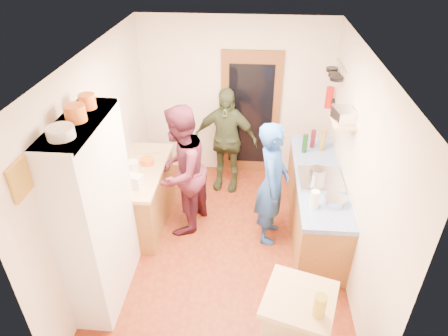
# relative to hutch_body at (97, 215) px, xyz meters

# --- Properties ---
(floor) EXTENTS (3.00, 4.00, 0.02)m
(floor) POSITION_rel_hutch_body_xyz_m (1.30, 0.80, -1.11)
(floor) COLOR brown
(floor) RESTS_ON ground
(ceiling) EXTENTS (3.00, 4.00, 0.02)m
(ceiling) POSITION_rel_hutch_body_xyz_m (1.30, 0.80, 1.51)
(ceiling) COLOR silver
(ceiling) RESTS_ON ground
(wall_back) EXTENTS (3.00, 0.02, 2.60)m
(wall_back) POSITION_rel_hutch_body_xyz_m (1.30, 2.81, 0.20)
(wall_back) COLOR silver
(wall_back) RESTS_ON ground
(wall_front) EXTENTS (3.00, 0.02, 2.60)m
(wall_front) POSITION_rel_hutch_body_xyz_m (1.30, -1.21, 0.20)
(wall_front) COLOR silver
(wall_front) RESTS_ON ground
(wall_left) EXTENTS (0.02, 4.00, 2.60)m
(wall_left) POSITION_rel_hutch_body_xyz_m (-0.21, 0.80, 0.20)
(wall_left) COLOR silver
(wall_left) RESTS_ON ground
(wall_right) EXTENTS (0.02, 4.00, 2.60)m
(wall_right) POSITION_rel_hutch_body_xyz_m (2.81, 0.80, 0.20)
(wall_right) COLOR silver
(wall_right) RESTS_ON ground
(door_frame) EXTENTS (0.95, 0.06, 2.10)m
(door_frame) POSITION_rel_hutch_body_xyz_m (1.55, 2.77, -0.05)
(door_frame) COLOR brown
(door_frame) RESTS_ON ground
(door_glass) EXTENTS (0.70, 0.02, 1.70)m
(door_glass) POSITION_rel_hutch_body_xyz_m (1.55, 2.74, -0.05)
(door_glass) COLOR black
(door_glass) RESTS_ON door_frame
(hutch_body) EXTENTS (0.40, 1.20, 2.20)m
(hutch_body) POSITION_rel_hutch_body_xyz_m (0.00, 0.00, 0.00)
(hutch_body) COLOR white
(hutch_body) RESTS_ON ground
(hutch_top_shelf) EXTENTS (0.40, 1.14, 0.04)m
(hutch_top_shelf) POSITION_rel_hutch_body_xyz_m (0.00, 0.00, 1.08)
(hutch_top_shelf) COLOR white
(hutch_top_shelf) RESTS_ON hutch_body
(plate_stack) EXTENTS (0.24, 0.24, 0.10)m
(plate_stack) POSITION_rel_hutch_body_xyz_m (0.00, -0.32, 1.15)
(plate_stack) COLOR white
(plate_stack) RESTS_ON hutch_top_shelf
(orange_pot_a) EXTENTS (0.19, 0.19, 0.15)m
(orange_pot_a) POSITION_rel_hutch_body_xyz_m (0.00, 0.01, 1.18)
(orange_pot_a) COLOR orange
(orange_pot_a) RESTS_ON hutch_top_shelf
(orange_pot_b) EXTENTS (0.16, 0.16, 0.14)m
(orange_pot_b) POSITION_rel_hutch_body_xyz_m (0.00, 0.30, 1.17)
(orange_pot_b) COLOR orange
(orange_pot_b) RESTS_ON hutch_top_shelf
(left_counter_base) EXTENTS (0.60, 1.40, 0.85)m
(left_counter_base) POSITION_rel_hutch_body_xyz_m (0.10, 1.25, -0.68)
(left_counter_base) COLOR olive
(left_counter_base) RESTS_ON ground
(left_counter_top) EXTENTS (0.64, 1.44, 0.05)m
(left_counter_top) POSITION_rel_hutch_body_xyz_m (0.10, 1.25, -0.23)
(left_counter_top) COLOR tan
(left_counter_top) RESTS_ON left_counter_base
(toaster) EXTENTS (0.25, 0.20, 0.16)m
(toaster) POSITION_rel_hutch_body_xyz_m (0.15, 0.85, -0.12)
(toaster) COLOR white
(toaster) RESTS_ON left_counter_top
(kettle) EXTENTS (0.19, 0.19, 0.17)m
(kettle) POSITION_rel_hutch_body_xyz_m (0.05, 1.15, -0.11)
(kettle) COLOR white
(kettle) RESTS_ON left_counter_top
(orange_bowl) EXTENTS (0.23, 0.23, 0.08)m
(orange_bowl) POSITION_rel_hutch_body_xyz_m (0.18, 1.38, -0.16)
(orange_bowl) COLOR orange
(orange_bowl) RESTS_ON left_counter_top
(chopping_board) EXTENTS (0.34, 0.28, 0.02)m
(chopping_board) POSITION_rel_hutch_body_xyz_m (0.12, 1.75, -0.19)
(chopping_board) COLOR tan
(chopping_board) RESTS_ON left_counter_top
(right_counter_base) EXTENTS (0.60, 2.20, 0.84)m
(right_counter_base) POSITION_rel_hutch_body_xyz_m (2.50, 1.30, -0.68)
(right_counter_base) COLOR olive
(right_counter_base) RESTS_ON ground
(right_counter_top) EXTENTS (0.62, 2.22, 0.06)m
(right_counter_top) POSITION_rel_hutch_body_xyz_m (2.50, 1.30, -0.23)
(right_counter_top) COLOR #083CA3
(right_counter_top) RESTS_ON right_counter_base
(hob) EXTENTS (0.55, 0.58, 0.04)m
(hob) POSITION_rel_hutch_body_xyz_m (2.50, 1.17, -0.18)
(hob) COLOR silver
(hob) RESTS_ON right_counter_top
(pot_on_hob) EXTENTS (0.20, 0.20, 0.13)m
(pot_on_hob) POSITION_rel_hutch_body_xyz_m (2.45, 1.18, -0.10)
(pot_on_hob) COLOR silver
(pot_on_hob) RESTS_ON hob
(bottle_a) EXTENTS (0.08, 0.08, 0.28)m
(bottle_a) POSITION_rel_hutch_body_xyz_m (2.35, 1.89, -0.06)
(bottle_a) COLOR #143F14
(bottle_a) RESTS_ON right_counter_top
(bottle_b) EXTENTS (0.08, 0.08, 0.27)m
(bottle_b) POSITION_rel_hutch_body_xyz_m (2.48, 2.05, -0.06)
(bottle_b) COLOR #591419
(bottle_b) RESTS_ON right_counter_top
(bottle_c) EXTENTS (0.09, 0.09, 0.31)m
(bottle_c) POSITION_rel_hutch_body_xyz_m (2.61, 1.97, -0.04)
(bottle_c) COLOR olive
(bottle_c) RESTS_ON right_counter_top
(paper_towel) EXTENTS (0.12, 0.12, 0.23)m
(paper_towel) POSITION_rel_hutch_body_xyz_m (2.35, 0.59, -0.09)
(paper_towel) COLOR white
(paper_towel) RESTS_ON right_counter_top
(mixing_bowl) EXTENTS (0.29, 0.29, 0.09)m
(mixing_bowl) POSITION_rel_hutch_body_xyz_m (2.60, 0.68, -0.15)
(mixing_bowl) COLOR silver
(mixing_bowl) RESTS_ON right_counter_top
(island_base) EXTENTS (0.68, 0.68, 0.86)m
(island_base) POSITION_rel_hutch_body_xyz_m (2.09, -0.74, -0.67)
(island_base) COLOR tan
(island_base) RESTS_ON ground
(island_top) EXTENTS (0.77, 0.77, 0.05)m
(island_top) POSITION_rel_hutch_body_xyz_m (2.09, -0.74, -0.22)
(island_top) COLOR tan
(island_top) RESTS_ON island_base
(cutting_board) EXTENTS (0.42, 0.37, 0.02)m
(cutting_board) POSITION_rel_hutch_body_xyz_m (2.06, -0.68, -0.21)
(cutting_board) COLOR white
(cutting_board) RESTS_ON island_top
(oil_jar) EXTENTS (0.13, 0.13, 0.22)m
(oil_jar) POSITION_rel_hutch_body_xyz_m (2.23, -0.91, -0.08)
(oil_jar) COLOR #AD9E2D
(oil_jar) RESTS_ON island_top
(pan_rail) EXTENTS (0.02, 0.65, 0.02)m
(pan_rail) POSITION_rel_hutch_body_xyz_m (2.76, 2.33, 0.95)
(pan_rail) COLOR silver
(pan_rail) RESTS_ON wall_right
(pan_hang_a) EXTENTS (0.18, 0.18, 0.05)m
(pan_hang_a) POSITION_rel_hutch_body_xyz_m (2.70, 2.15, 0.82)
(pan_hang_a) COLOR black
(pan_hang_a) RESTS_ON pan_rail
(pan_hang_b) EXTENTS (0.16, 0.16, 0.05)m
(pan_hang_b) POSITION_rel_hutch_body_xyz_m (2.70, 2.35, 0.80)
(pan_hang_b) COLOR black
(pan_hang_b) RESTS_ON pan_rail
(pan_hang_c) EXTENTS (0.17, 0.17, 0.05)m
(pan_hang_c) POSITION_rel_hutch_body_xyz_m (2.70, 2.55, 0.81)
(pan_hang_c) COLOR black
(pan_hang_c) RESTS_ON pan_rail
(wall_shelf) EXTENTS (0.26, 0.42, 0.03)m
(wall_shelf) POSITION_rel_hutch_body_xyz_m (2.67, 1.25, 0.60)
(wall_shelf) COLOR tan
(wall_shelf) RESTS_ON wall_right
(radio) EXTENTS (0.27, 0.34, 0.15)m
(radio) POSITION_rel_hutch_body_xyz_m (2.67, 1.25, 0.69)
(radio) COLOR silver
(radio) RESTS_ON wall_shelf
(ext_bracket) EXTENTS (0.06, 0.10, 0.04)m
(ext_bracket) POSITION_rel_hutch_body_xyz_m (2.77, 2.50, 0.35)
(ext_bracket) COLOR black
(ext_bracket) RESTS_ON wall_right
(fire_extinguisher) EXTENTS (0.11, 0.11, 0.32)m
(fire_extinguisher) POSITION_rel_hutch_body_xyz_m (2.71, 2.50, 0.40)
(fire_extinguisher) COLOR red
(fire_extinguisher) RESTS_ON wall_right
(picture_frame) EXTENTS (0.03, 0.25, 0.30)m
(picture_frame) POSITION_rel_hutch_body_xyz_m (-0.18, -0.75, 0.95)
(picture_frame) COLOR gold
(picture_frame) RESTS_ON wall_left
(person_hob) EXTENTS (0.48, 0.67, 1.73)m
(person_hob) POSITION_rel_hutch_body_xyz_m (1.91, 1.06, -0.24)
(person_hob) COLOR #1F4897
(person_hob) RESTS_ON ground
(person_left) EXTENTS (0.92, 1.05, 1.84)m
(person_left) POSITION_rel_hutch_body_xyz_m (0.72, 1.23, -0.18)
(person_left) COLOR #481928
(person_left) RESTS_ON ground
(person_back) EXTENTS (1.04, 0.56, 1.70)m
(person_back) POSITION_rel_hutch_body_xyz_m (1.20, 2.25, -0.25)
(person_back) COLOR #2E3720
(person_back) RESTS_ON ground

